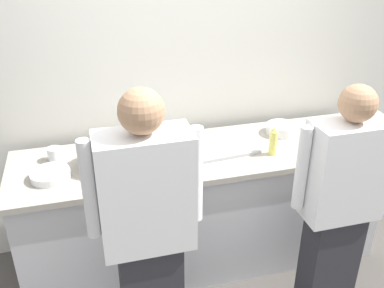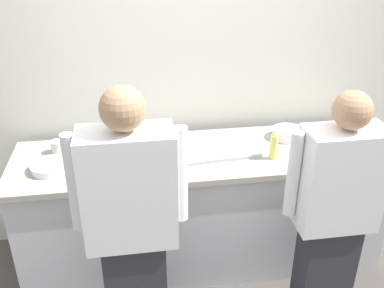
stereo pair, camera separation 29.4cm
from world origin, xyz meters
name	(u,v)px [view 1 (the left image)]	position (x,y,z in m)	size (l,w,h in m)	color
wall_back	(186,77)	(0.00, 0.88, 1.31)	(4.10, 0.10, 2.62)	silver
prep_counter	(203,207)	(0.00, 0.38, 0.46)	(2.62, 0.73, 0.92)	silver
chef_near_left	(148,231)	(-0.52, -0.33, 0.89)	(0.62, 0.24, 1.69)	#2D2D33
chef_center	(339,204)	(0.64, -0.30, 0.84)	(0.59, 0.24, 1.59)	#2D2D33
plate_stack_front	(50,175)	(-1.02, 0.30, 0.95)	(0.25, 0.25, 0.05)	white
plate_stack_rear	(281,129)	(0.65, 0.52, 0.96)	(0.22, 0.22, 0.07)	white
mixing_bowl_steel	(105,157)	(-0.67, 0.36, 0.99)	(0.34, 0.34, 0.13)	#B7BABF
sheet_tray	(219,149)	(0.11, 0.38, 0.94)	(0.51, 0.28, 0.02)	#B7BABF
squeeze_bottle_primary	(350,125)	(1.11, 0.35, 1.01)	(0.06, 0.06, 0.18)	#E5E066
squeeze_bottle_secondary	(273,141)	(0.44, 0.24, 1.02)	(0.05, 0.05, 0.20)	#E5E066
ramekin_green_sauce	(313,134)	(0.85, 0.40, 0.95)	(0.08, 0.08, 0.04)	white
ramekin_red_sauce	(152,149)	(-0.35, 0.48, 0.94)	(0.11, 0.11, 0.04)	white
ramekin_yellow_sauce	(162,159)	(-0.31, 0.32, 0.95)	(0.10, 0.10, 0.04)	white
deli_cup	(54,154)	(-0.99, 0.54, 0.97)	(0.09, 0.09, 0.09)	white
chefs_knife	(221,148)	(0.13, 0.40, 0.93)	(0.28, 0.03, 0.02)	#B7BABF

